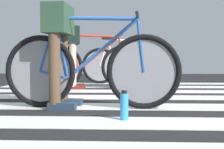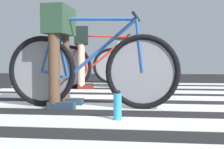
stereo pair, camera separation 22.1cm
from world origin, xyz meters
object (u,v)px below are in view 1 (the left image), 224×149
at_px(bicycle_1_of_3, 90,69).
at_px(cyclist_2_of_3, 73,49).
at_px(water_bottle, 124,106).
at_px(cyclist_1_of_3, 59,42).
at_px(bicycle_2_of_3, 92,65).
at_px(bicycle_3_of_3, 125,64).

relative_size(bicycle_1_of_3, cyclist_2_of_3, 1.72).
distance_m(cyclist_2_of_3, water_bottle, 2.75).
bearing_deg(cyclist_1_of_3, cyclist_2_of_3, 100.05).
bearing_deg(cyclist_2_of_3, bicycle_2_of_3, 0.00).
relative_size(cyclist_1_of_3, water_bottle, 4.29).
bearing_deg(water_bottle, bicycle_3_of_3, 89.97).
height_order(cyclist_2_of_3, water_bottle, cyclist_2_of_3).
height_order(bicycle_1_of_3, bicycle_2_of_3, same).
bearing_deg(bicycle_1_of_3, bicycle_3_of_3, 87.90).
distance_m(cyclist_1_of_3, bicycle_3_of_3, 3.20).
relative_size(cyclist_2_of_3, water_bottle, 4.33).
distance_m(cyclist_1_of_3, bicycle_2_of_3, 2.04).
bearing_deg(bicycle_2_of_3, cyclist_1_of_3, -103.91).
relative_size(bicycle_2_of_3, water_bottle, 7.34).
distance_m(bicycle_1_of_3, cyclist_1_of_3, 0.41).
xyz_separation_m(cyclist_2_of_3, water_bottle, (0.85, -2.56, -0.54)).
relative_size(bicycle_3_of_3, water_bottle, 7.39).
distance_m(bicycle_1_of_3, water_bottle, 0.72).
bearing_deg(cyclist_2_of_3, bicycle_3_of_3, 42.62).
bearing_deg(bicycle_1_of_3, water_bottle, -56.48).
xyz_separation_m(cyclist_1_of_3, water_bottle, (0.64, -0.60, -0.54)).
bearing_deg(bicycle_2_of_3, bicycle_1_of_3, -95.21).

